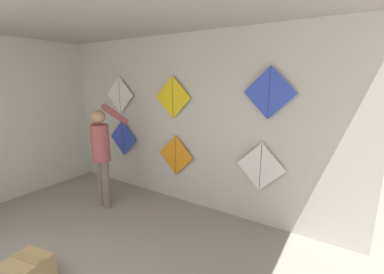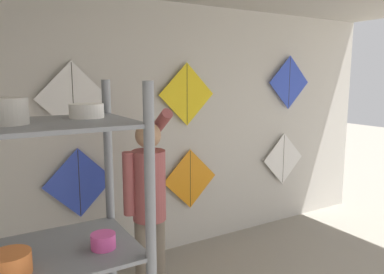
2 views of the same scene
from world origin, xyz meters
name	(u,v)px [view 1 (image 1 of 2)]	position (x,y,z in m)	size (l,w,h in m)	color
back_panel	(177,122)	(0.00, 3.63, 1.40)	(5.76, 0.06, 2.80)	beige
ceiling_slab	(67,5)	(0.00, 1.80, 2.82)	(5.76, 4.40, 0.04)	#A8A399
shopkeeper	(102,150)	(-0.87, 2.73, 0.98)	(0.44, 0.58, 1.75)	#726656
cardboard_box	(30,271)	(-0.14, 1.17, 0.15)	(0.44, 0.39, 0.32)	tan
kite_0	(123,138)	(-1.25, 3.54, 0.97)	(0.70, 0.01, 0.70)	blue
kite_1	(176,155)	(0.02, 3.54, 0.83)	(0.70, 0.01, 0.70)	orange
kite_2	(261,167)	(1.49, 3.54, 0.90)	(0.70, 0.01, 0.70)	white
kite_3	(120,95)	(-1.27, 3.54, 1.81)	(0.70, 0.01, 0.70)	white
kite_4	(173,97)	(-0.02, 3.54, 1.81)	(0.70, 0.01, 0.70)	yellow
kite_5	(269,93)	(1.55, 3.54, 1.93)	(0.70, 0.01, 0.70)	blue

